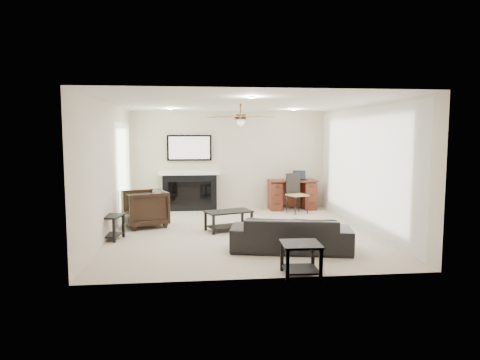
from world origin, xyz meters
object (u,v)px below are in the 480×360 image
at_px(sofa, 291,234).
at_px(desk, 292,195).
at_px(armchair, 145,209).
at_px(coffee_table, 229,221).
at_px(fireplace_unit, 190,173).

relative_size(sofa, desk, 1.60).
bearing_deg(desk, armchair, -153.99).
distance_m(armchair, desk, 3.91).
height_order(coffee_table, desk, desk).
height_order(sofa, fireplace_unit, fireplace_unit).
relative_size(coffee_table, fireplace_unit, 0.47).
bearing_deg(desk, fireplace_unit, 176.78).
height_order(sofa, desk, desk).
relative_size(armchair, fireplace_unit, 0.44).
bearing_deg(armchair, fireplace_unit, 133.14).
height_order(coffee_table, fireplace_unit, fireplace_unit).
distance_m(sofa, armchair, 3.38).
bearing_deg(desk, sofa, -103.35).
bearing_deg(sofa, desk, -91.35).
xyz_separation_m(sofa, coffee_table, (-0.90, 1.60, -0.09)).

